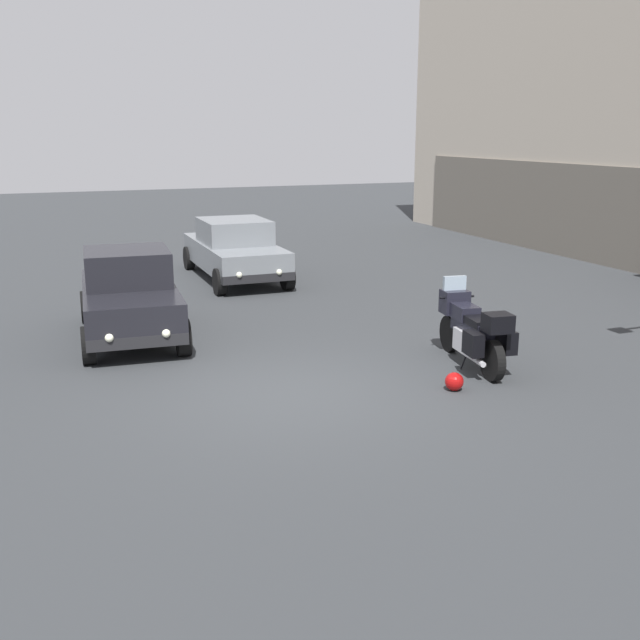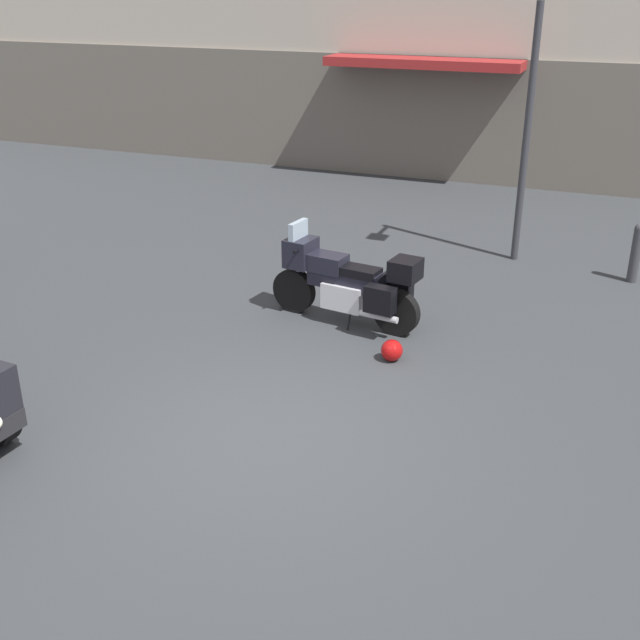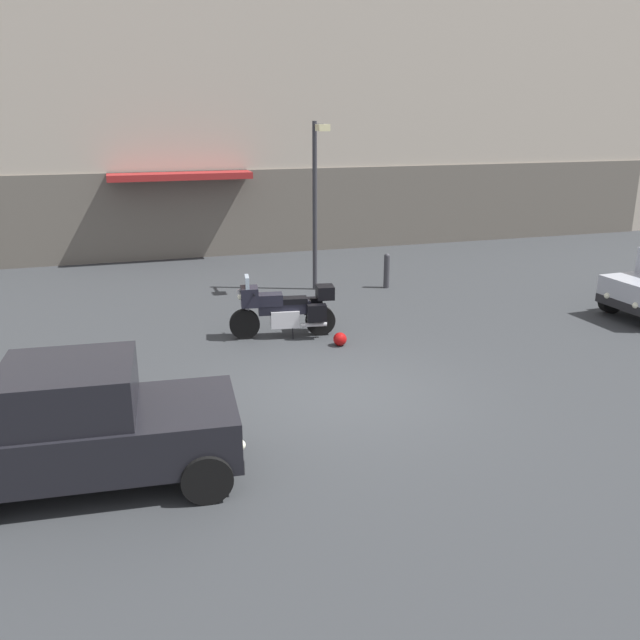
{
  "view_description": "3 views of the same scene",
  "coord_description": "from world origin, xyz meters",
  "views": [
    {
      "loc": [
        9.7,
        -3.43,
        3.77
      ],
      "look_at": [
        -0.5,
        0.64,
        0.95
      ],
      "focal_mm": 41.58,
      "sensor_mm": 36.0,
      "label": 1
    },
    {
      "loc": [
        3.23,
        -6.32,
        4.48
      ],
      "look_at": [
        0.33,
        0.89,
        1.06
      ],
      "focal_mm": 44.2,
      "sensor_mm": 36.0,
      "label": 2
    },
    {
      "loc": [
        -3.38,
        -9.87,
        4.59
      ],
      "look_at": [
        -0.1,
        0.97,
        1.03
      ],
      "focal_mm": 37.14,
      "sensor_mm": 36.0,
      "label": 3
    }
  ],
  "objects": [
    {
      "name": "ground_plane",
      "position": [
        0.0,
        0.0,
        0.0
      ],
      "size": [
        80.0,
        80.0,
        0.0
      ],
      "primitive_type": "plane",
      "color": "#2D3033"
    },
    {
      "name": "helmet",
      "position": [
        0.74,
        2.3,
        0.14
      ],
      "size": [
        0.28,
        0.28,
        0.28
      ],
      "primitive_type": "sphere",
      "color": "#990C0C",
      "rests_on": "ground"
    },
    {
      "name": "streetlamp_curbside",
      "position": [
        1.54,
        6.68,
        2.7
      ],
      "size": [
        0.28,
        0.94,
        4.39
      ],
      "color": "#2D2D33",
      "rests_on": "ground"
    },
    {
      "name": "bollard_curbside",
      "position": [
        3.45,
        6.42,
        0.51
      ],
      "size": [
        0.16,
        0.16,
        0.96
      ],
      "color": "#333338",
      "rests_on": "ground"
    },
    {
      "name": "motorcycle",
      "position": [
        -0.2,
        3.19,
        0.62
      ],
      "size": [
        2.26,
        0.9,
        1.36
      ],
      "rotation": [
        0.0,
        0.0,
        3.0
      ],
      "color": "black",
      "rests_on": "ground"
    }
  ]
}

